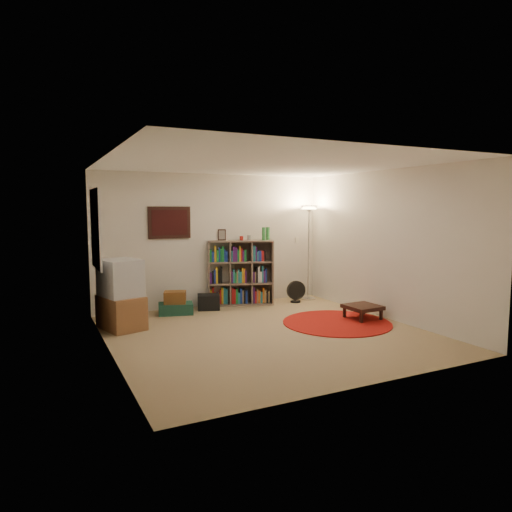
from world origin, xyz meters
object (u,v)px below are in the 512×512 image
(bookshelf, at_px, (240,273))
(tv_stand, at_px, (121,295))
(side_table, at_px, (363,307))
(floor_fan, at_px, (296,292))
(floor_lamp, at_px, (309,222))
(suitcase, at_px, (176,308))

(bookshelf, height_order, tv_stand, bookshelf)
(side_table, bearing_deg, bookshelf, 123.88)
(floor_fan, bearing_deg, side_table, -75.19)
(side_table, bearing_deg, floor_lamp, 86.92)
(bookshelf, distance_m, floor_fan, 1.18)
(floor_lamp, bearing_deg, floor_fan, -156.26)
(floor_lamp, distance_m, suitcase, 3.18)
(floor_fan, xyz_separation_m, tv_stand, (-3.44, -0.50, 0.30))
(suitcase, distance_m, side_table, 3.24)
(floor_lamp, distance_m, floor_fan, 1.44)
(suitcase, relative_size, side_table, 1.21)
(floor_fan, bearing_deg, bookshelf, 167.20)
(bookshelf, xyz_separation_m, suitcase, (-1.35, -0.24, -0.51))
(floor_fan, bearing_deg, suitcase, -177.36)
(floor_fan, distance_m, tv_stand, 3.49)
(tv_stand, bearing_deg, suitcase, 13.61)
(bookshelf, bearing_deg, suitcase, -150.73)
(floor_fan, height_order, suitcase, floor_fan)
(bookshelf, relative_size, tv_stand, 1.39)
(floor_fan, xyz_separation_m, side_table, (0.29, -1.68, -0.01))
(bookshelf, relative_size, side_table, 2.72)
(floor_lamp, distance_m, side_table, 2.31)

